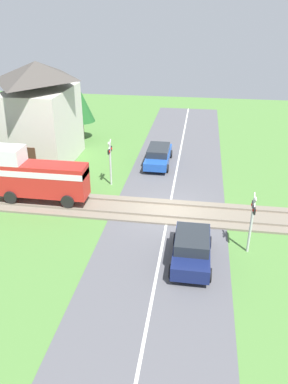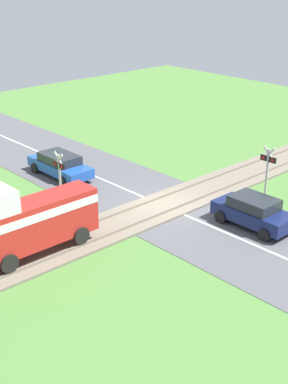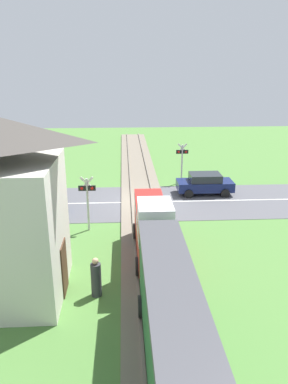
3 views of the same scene
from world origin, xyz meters
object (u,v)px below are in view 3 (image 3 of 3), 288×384
car_near_crossing (205,183)px  crossing_signal_east_approach (87,196)px  pedestrian_by_station (96,279)px  train (161,270)px  crossing_signal_west_approach (182,158)px  car_far_side (26,202)px

car_near_crossing → crossing_signal_east_approach: 9.37m
pedestrian_by_station → train: bearing=149.8°
crossing_signal_west_approach → pedestrian_by_station: size_ratio=1.86×
car_near_crossing → pedestrian_by_station: bearing=60.1°
pedestrian_by_station → car_far_side: bearing=-61.4°
car_far_side → pedestrian_by_station: 9.96m
car_near_crossing → car_far_side: bearing=14.1°
train → pedestrian_by_station: bearing=-30.2°
car_near_crossing → car_far_side: (11.46, 2.88, -0.04)m
car_far_side → crossing_signal_west_approach: (-10.24, -5.51, 1.22)m
train → car_far_side: train is taller
car_far_side → pedestrian_by_station: (-4.77, 8.75, 0.02)m
pedestrian_by_station → crossing_signal_east_approach: bearing=-82.5°
train → crossing_signal_east_approach: 8.11m
car_near_crossing → pedestrian_by_station: (6.69, 11.63, -0.02)m
crossing_signal_east_approach → pedestrian_by_station: (-0.80, 6.11, -1.20)m
crossing_signal_east_approach → pedestrian_by_station: bearing=97.5°
train → car_far_side: size_ratio=3.00×
crossing_signal_east_approach → pedestrian_by_station: 6.28m
car_far_side → crossing_signal_east_approach: 4.92m
crossing_signal_west_approach → crossing_signal_east_approach: size_ratio=1.00×
car_far_side → crossing_signal_west_approach: bearing=-151.7°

